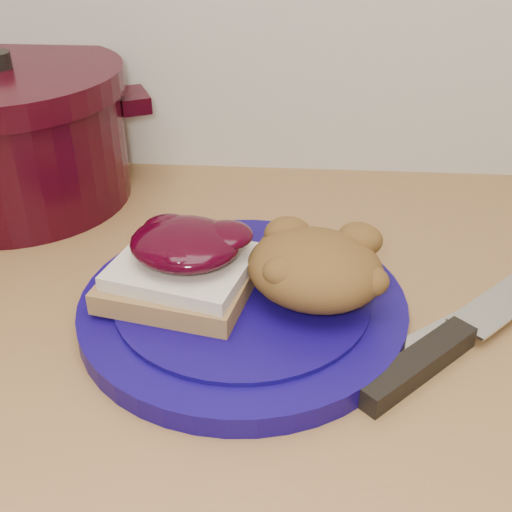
# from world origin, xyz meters

# --- Properties ---
(plate) EXTENTS (0.36, 0.36, 0.02)m
(plate) POSITION_xyz_m (0.05, 1.48, 0.91)
(plate) COLOR #0F0553
(plate) RESTS_ON wood_countertop
(sandwich) EXTENTS (0.14, 0.13, 0.06)m
(sandwich) POSITION_xyz_m (-0.00, 1.49, 0.95)
(sandwich) COLOR olive
(sandwich) RESTS_ON plate
(stuffing_mound) EXTENTS (0.14, 0.13, 0.06)m
(stuffing_mound) POSITION_xyz_m (0.11, 1.48, 0.95)
(stuffing_mound) COLOR brown
(stuffing_mound) RESTS_ON plate
(chef_knife) EXTENTS (0.26, 0.26, 0.02)m
(chef_knife) POSITION_xyz_m (0.22, 1.45, 0.91)
(chef_knife) COLOR black
(chef_knife) RESTS_ON wood_countertop
(butter_knife) EXTENTS (0.13, 0.10, 0.00)m
(butter_knife) POSITION_xyz_m (0.19, 1.45, 0.90)
(butter_knife) COLOR silver
(butter_knife) RESTS_ON wood_countertop
(dutch_oven) EXTENTS (0.35, 0.35, 0.17)m
(dutch_oven) POSITION_xyz_m (-0.23, 1.70, 0.98)
(dutch_oven) COLOR black
(dutch_oven) RESTS_ON wood_countertop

